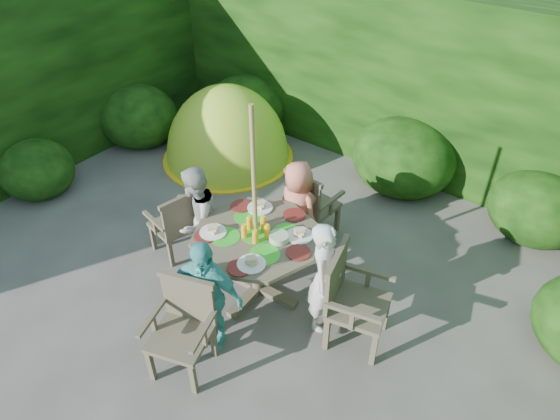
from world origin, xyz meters
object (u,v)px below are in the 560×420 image
Objects in this scene: child_right at (325,277)px; child_left at (197,219)px; parasol_pole at (255,210)px; garden_chair_right at (351,298)px; garden_chair_left at (177,223)px; child_back at (298,209)px; dome_tent at (228,158)px; patio_table at (257,244)px; garden_chair_back at (310,203)px; child_front at (206,295)px; garden_chair_front at (183,326)px.

child_left reaches higher than child_right.
parasol_pole is 2.22× the size of garden_chair_right.
child_back reaches higher than garden_chair_left.
dome_tent is (-2.11, 1.87, -1.10)m from parasol_pole.
patio_table is 1.13m from garden_chair_left.
dome_tent is (-1.31, 1.92, -0.63)m from child_left.
patio_table is 1.14× the size of child_right.
patio_table is at bearing -48.43° from dome_tent.
garden_chair_back is at bearing 129.93° from child_left.
garden_chair_left is 0.36m from child_left.
garden_chair_back is 1.37m from child_right.
garden_chair_right is 0.31m from child_right.
garden_chair_back is (-1.17, 1.05, -0.04)m from garden_chair_right.
dome_tent reaches higher than patio_table.
patio_table is at bearing 76.85° from child_right.
garden_chair_right is at bearing 2.63° from patio_table.
garden_chair_front is at bearing -107.12° from child_front.
child_right reaches higher than garden_chair_back.
child_left reaches higher than garden_chair_front.
child_left is 0.56× the size of dome_tent.
patio_table is 0.80m from child_front.
child_back is at bearing 141.36° from garden_chair_left.
child_back reaches higher than garden_chair_back.
dome_tent is at bearing -16.50° from garden_chair_back.
dome_tent is at bearing -13.39° from child_back.
child_right reaches higher than garden_chair_left.
child_right is (-0.29, -0.00, 0.10)m from garden_chair_right.
patio_table is at bearing 76.42° from child_front.
child_right is at bearing 38.73° from garden_chair_front.
child_front is at bearing -57.99° from dome_tent.
parasol_pole is 1.84× the size of child_back.
child_back is (0.03, -0.30, 0.11)m from garden_chair_back.
garden_chair_left is at bearing 131.56° from child_front.
child_left is 1.13m from child_front.
child_front is (0.13, -1.90, 0.14)m from garden_chair_back.
child_front is (0.04, -0.80, -0.03)m from patio_table.
child_right is at bearing 3.52° from parasol_pole.
child_right is at bearing 75.59° from child_left.
dome_tent is at bearing 46.58° from garden_chair_right.
parasol_pole is at bearing 98.37° from garden_chair_back.
child_back is (-0.05, 0.80, -0.50)m from parasol_pole.
garden_chair_back is (1.03, 1.18, 0.03)m from garden_chair_left.
child_front reaches higher than garden_chair_front.
child_left is (-0.80, -0.05, -0.47)m from parasol_pole.
patio_table is at bearing 78.79° from garden_chair_right.
parasol_pole is 2.41× the size of garden_chair_front.
child_back is (1.05, 0.89, 0.15)m from garden_chair_left.
child_front is (0.00, 0.30, 0.14)m from garden_chair_front.
child_left is 1.13m from child_back.
child_left is at bearing 110.69° from garden_chair_front.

